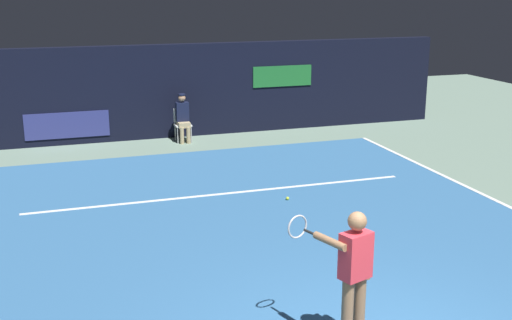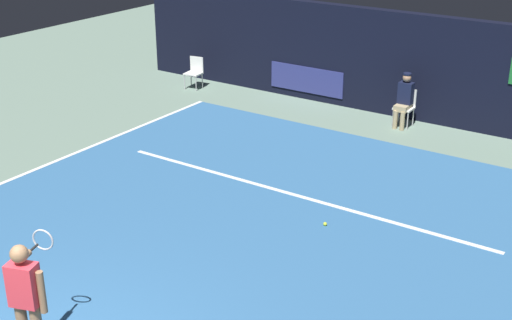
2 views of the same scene
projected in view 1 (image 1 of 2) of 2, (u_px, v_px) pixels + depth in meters
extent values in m
plane|color=slate|center=(253.00, 227.00, 11.57)|extent=(31.89, 31.89, 0.00)
cube|color=#336699|center=(253.00, 227.00, 11.57)|extent=(10.23, 11.07, 0.01)
cube|color=white|center=(490.00, 198.00, 13.09)|extent=(0.10, 11.07, 0.01)
cube|color=white|center=(224.00, 194.00, 13.35)|extent=(7.98, 0.10, 0.01)
cube|color=black|center=(171.00, 91.00, 18.07)|extent=(16.34, 0.30, 2.60)
cube|color=navy|center=(67.00, 125.00, 17.27)|extent=(2.20, 0.04, 0.70)
cube|color=#1E6B2D|center=(282.00, 76.00, 18.83)|extent=(1.80, 0.04, 0.60)
cylinder|color=#8C6647|center=(359.00, 311.00, 7.67)|extent=(0.14, 0.14, 0.92)
cylinder|color=#8C6647|center=(347.00, 316.00, 7.55)|extent=(0.14, 0.14, 0.92)
cube|color=#D8333F|center=(356.00, 255.00, 7.41)|extent=(0.41, 0.32, 0.56)
sphere|color=#8C6647|center=(357.00, 221.00, 7.30)|extent=(0.22, 0.22, 0.22)
cylinder|color=#8C6647|center=(330.00, 241.00, 7.43)|extent=(0.25, 0.50, 0.09)
cylinder|color=#8C6647|center=(368.00, 257.00, 7.58)|extent=(0.09, 0.09, 0.56)
cylinder|color=black|center=(313.00, 234.00, 7.66)|extent=(0.13, 0.29, 0.03)
torus|color=#B2B2B7|center=(297.00, 227.00, 7.87)|extent=(0.30, 0.12, 0.30)
cube|color=white|center=(183.00, 125.00, 17.69)|extent=(0.44, 0.40, 0.04)
cube|color=white|center=(181.00, 116.00, 17.81)|extent=(0.42, 0.03, 0.42)
cylinder|color=#B2B2B7|center=(178.00, 135.00, 17.53)|extent=(0.03, 0.03, 0.46)
cylinder|color=#B2B2B7|center=(191.00, 134.00, 17.65)|extent=(0.03, 0.03, 0.46)
cylinder|color=#B2B2B7|center=(175.00, 133.00, 17.85)|extent=(0.03, 0.03, 0.46)
cylinder|color=#B2B2B7|center=(189.00, 132.00, 17.96)|extent=(0.03, 0.03, 0.46)
cube|color=tan|center=(184.00, 124.00, 17.60)|extent=(0.32, 0.40, 0.14)
cylinder|color=tan|center=(182.00, 136.00, 17.48)|extent=(0.11, 0.11, 0.46)
cylinder|color=tan|center=(188.00, 135.00, 17.54)|extent=(0.11, 0.11, 0.46)
cube|color=#141933|center=(182.00, 112.00, 17.62)|extent=(0.34, 0.22, 0.52)
sphere|color=tan|center=(182.00, 98.00, 17.52)|extent=(0.20, 0.20, 0.20)
cylinder|color=#141933|center=(182.00, 95.00, 17.50)|extent=(0.19, 0.19, 0.04)
sphere|color=#CCE033|center=(288.00, 198.00, 12.96)|extent=(0.07, 0.07, 0.07)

